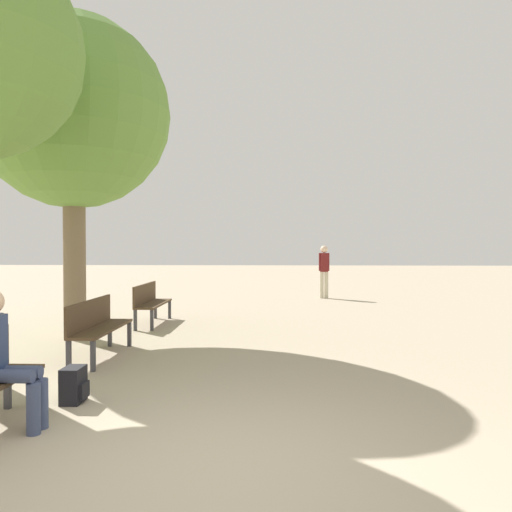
# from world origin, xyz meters

# --- Properties ---
(ground_plane) EXTENTS (80.00, 80.00, 0.00)m
(ground_plane) POSITION_xyz_m (0.00, 0.00, 0.00)
(ground_plane) COLOR tan
(bench_row_1) EXTENTS (0.43, 1.80, 0.89)m
(bench_row_1) POSITION_xyz_m (-2.22, 3.77, 0.53)
(bench_row_1) COLOR #4C3823
(bench_row_1) RESTS_ON ground_plane
(bench_row_2) EXTENTS (0.43, 1.80, 0.89)m
(bench_row_2) POSITION_xyz_m (-2.22, 7.04, 0.53)
(bench_row_2) COLOR #4C3823
(bench_row_2) RESTS_ON ground_plane
(tree_row_1) EXTENTS (3.58, 3.58, 6.00)m
(tree_row_1) POSITION_xyz_m (-3.23, 5.42, 4.19)
(tree_row_1) COLOR #7A664C
(tree_row_1) RESTS_ON ground_plane
(person_seated) EXTENTS (0.61, 0.35, 1.32)m
(person_seated) POSITION_xyz_m (-1.99, 0.72, 0.70)
(person_seated) COLOR #384260
(person_seated) RESTS_ON ground_plane
(backpack) EXTENTS (0.25, 0.31, 0.39)m
(backpack) POSITION_xyz_m (-1.68, 1.57, 0.19)
(backpack) COLOR black
(backpack) RESTS_ON ground_plane
(pedestrian_near) EXTENTS (0.35, 0.24, 1.73)m
(pedestrian_near) POSITION_xyz_m (2.15, 12.62, 0.99)
(pedestrian_near) COLOR beige
(pedestrian_near) RESTS_ON ground_plane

